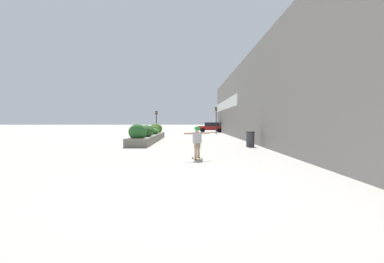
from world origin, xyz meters
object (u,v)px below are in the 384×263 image
(skateboarder, at_px, (197,138))
(traffic_light_left, at_px, (156,118))
(trash_bin, at_px, (250,139))
(traffic_light_right, at_px, (216,116))
(skateboard, at_px, (197,158))
(car_leftmost, at_px, (211,127))
(car_center_left, at_px, (263,127))

(skateboarder, bearing_deg, traffic_light_left, 71.52)
(trash_bin, bearing_deg, traffic_light_right, 91.55)
(skateboard, height_order, skateboarder, skateboarder)
(skateboard, relative_size, car_leftmost, 0.19)
(skateboarder, bearing_deg, traffic_light_right, 54.40)
(skateboard, bearing_deg, traffic_light_left, 71.52)
(skateboarder, relative_size, car_leftmost, 0.33)
(car_center_left, distance_m, traffic_light_right, 7.94)
(traffic_light_right, bearing_deg, car_leftmost, 91.28)
(skateboard, xyz_separation_m, skateboarder, (-0.00, 0.00, 0.86))
(traffic_light_right, bearing_deg, traffic_light_left, -176.79)
(skateboarder, relative_size, car_center_left, 0.29)
(trash_bin, height_order, car_leftmost, car_leftmost)
(skateboarder, height_order, traffic_light_right, traffic_light_right)
(trash_bin, bearing_deg, car_center_left, 74.36)
(skateboard, xyz_separation_m, trash_bin, (3.70, 6.58, 0.44))
(skateboarder, bearing_deg, car_leftmost, 56.12)
(skateboard, height_order, trash_bin, trash_bin)
(trash_bin, bearing_deg, traffic_light_left, 113.47)
(skateboard, height_order, car_center_left, car_center_left)
(car_leftmost, relative_size, car_center_left, 0.87)
(traffic_light_right, bearing_deg, skateboard, -96.83)
(car_leftmost, bearing_deg, traffic_light_left, 134.53)
(traffic_light_left, bearing_deg, skateboard, -79.72)
(car_center_left, relative_size, traffic_light_left, 1.56)
(skateboard, distance_m, traffic_light_left, 26.45)
(car_leftmost, bearing_deg, skateboarder, 174.88)
(car_leftmost, xyz_separation_m, traffic_light_left, (-7.71, -7.58, 1.30))
(skateboard, bearing_deg, car_leftmost, 56.12)
(trash_bin, height_order, car_center_left, car_center_left)
(car_leftmost, bearing_deg, trash_bin, -178.52)
(car_center_left, height_order, traffic_light_right, traffic_light_right)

